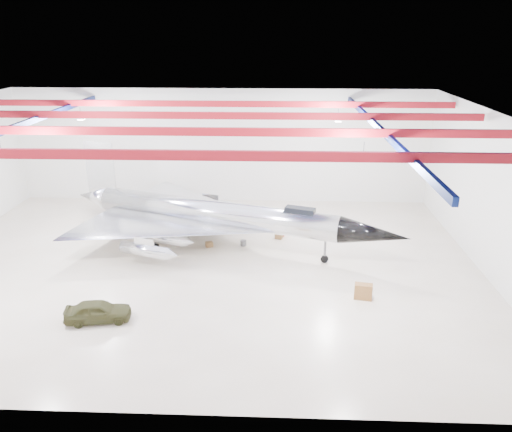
{
  "coord_description": "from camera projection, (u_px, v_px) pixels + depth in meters",
  "views": [
    {
      "loc": [
        5.27,
        -32.6,
        16.12
      ],
      "look_at": [
        3.86,
        2.0,
        3.17
      ],
      "focal_mm": 35.0,
      "sensor_mm": 36.0,
      "label": 1
    }
  ],
  "objects": [
    {
      "name": "oil_barrel",
      "position": [
        209.0,
        244.0,
        39.47
      ],
      "size": [
        0.68,
        0.62,
        0.39
      ],
      "primitive_type": "cube",
      "rotation": [
        0.0,
        0.0,
        0.39
      ],
      "color": "olive",
      "rests_on": "floor"
    },
    {
      "name": "ceiling_structure",
      "position": [
        196.0,
        124.0,
        32.74
      ],
      "size": [
        39.5,
        29.5,
        1.08
      ],
      "color": "maroon",
      "rests_on": "ceiling"
    },
    {
      "name": "toolbox_red",
      "position": [
        180.0,
        221.0,
        44.52
      ],
      "size": [
        0.46,
        0.38,
        0.3
      ],
      "primitive_type": "cube",
      "rotation": [
        0.0,
        0.0,
        -0.11
      ],
      "color": "maroon",
      "rests_on": "floor"
    },
    {
      "name": "jet_aircraft",
      "position": [
        214.0,
        216.0,
        38.93
      ],
      "size": [
        26.84,
        19.95,
        7.55
      ],
      "rotation": [
        0.0,
        0.0,
        -0.32
      ],
      "color": "silver",
      "rests_on": "floor"
    },
    {
      "name": "crate_small",
      "position": [
        118.0,
        235.0,
        41.34
      ],
      "size": [
        0.47,
        0.4,
        0.29
      ],
      "primitive_type": "cube",
      "rotation": [
        0.0,
        0.0,
        -0.17
      ],
      "color": "#59595B",
      "rests_on": "floor"
    },
    {
      "name": "ceiling",
      "position": [
        196.0,
        114.0,
        32.5
      ],
      "size": [
        40.0,
        40.0,
        0.0
      ],
      "primitive_type": "plane",
      "rotation": [
        3.14,
        0.0,
        0.0
      ],
      "color": "#0A0F38",
      "rests_on": "wall_back"
    },
    {
      "name": "parts_bin",
      "position": [
        279.0,
        236.0,
        41.0
      ],
      "size": [
        0.69,
        0.61,
        0.41
      ],
      "primitive_type": "cube",
      "rotation": [
        0.0,
        0.0,
        -0.27
      ],
      "color": "olive",
      "rests_on": "floor"
    },
    {
      "name": "crate_ply",
      "position": [
        162.0,
        236.0,
        41.12
      ],
      "size": [
        0.56,
        0.45,
        0.39
      ],
      "primitive_type": "cube",
      "rotation": [
        0.0,
        0.0,
        0.01
      ],
      "color": "olive",
      "rests_on": "floor"
    },
    {
      "name": "jeep",
      "position": [
        98.0,
        311.0,
        29.23
      ],
      "size": [
        4.01,
        2.16,
        1.3
      ],
      "primitive_type": "imported",
      "rotation": [
        0.0,
        0.0,
        1.74
      ],
      "color": "#36371B",
      "rests_on": "floor"
    },
    {
      "name": "floor",
      "position": [
        202.0,
        266.0,
        36.35
      ],
      "size": [
        40.0,
        40.0,
        0.0
      ],
      "primitive_type": "plane",
      "color": "#C0B199",
      "rests_on": "ground"
    },
    {
      "name": "spares_box",
      "position": [
        213.0,
        212.0,
        46.37
      ],
      "size": [
        0.5,
        0.5,
        0.4
      ],
      "primitive_type": "cylinder",
      "rotation": [
        0.0,
        0.0,
        0.13
      ],
      "color": "#59595B",
      "rests_on": "floor"
    },
    {
      "name": "tool_chest",
      "position": [
        282.0,
        233.0,
        41.57
      ],
      "size": [
        0.58,
        0.58,
        0.42
      ],
      "primitive_type": "cylinder",
      "rotation": [
        0.0,
        0.0,
        -0.27
      ],
      "color": "maroon",
      "rests_on": "floor"
    },
    {
      "name": "desk",
      "position": [
        363.0,
        292.0,
        31.69
      ],
      "size": [
        1.21,
        0.76,
        1.03
      ],
      "primitive_type": "cube",
      "rotation": [
        0.0,
        0.0,
        -0.19
      ],
      "color": "brown",
      "rests_on": "floor"
    },
    {
      "name": "wall_back",
      "position": [
        222.0,
        146.0,
        48.46
      ],
      "size": [
        40.0,
        0.0,
        40.0
      ],
      "primitive_type": "plane",
      "rotation": [
        1.57,
        0.0,
        0.0
      ],
      "color": "silver",
      "rests_on": "floor"
    },
    {
      "name": "wall_right",
      "position": [
        493.0,
        198.0,
        33.66
      ],
      "size": [
        0.0,
        30.0,
        30.0
      ],
      "primitive_type": "plane",
      "rotation": [
        1.57,
        0.0,
        -1.57
      ],
      "color": "silver",
      "rests_on": "floor"
    },
    {
      "name": "engine_drum",
      "position": [
        243.0,
        243.0,
        39.67
      ],
      "size": [
        0.63,
        0.63,
        0.44
      ],
      "primitive_type": "cylinder",
      "rotation": [
        0.0,
        0.0,
        0.39
      ],
      "color": "#59595B",
      "rests_on": "floor"
    }
  ]
}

